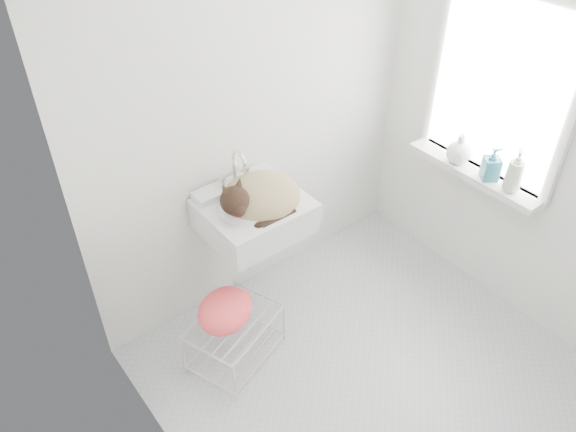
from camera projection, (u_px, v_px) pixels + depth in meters
floor at (362, 367)px, 3.29m from camera, size 2.20×2.00×0.02m
back_wall at (255, 108)px, 3.14m from camera, size 2.20×0.02×2.50m
right_wall at (530, 118)px, 3.05m from camera, size 0.02×2.00×2.50m
left_wall at (163, 306)px, 1.99m from camera, size 0.02×2.00×2.50m
window_glass at (501, 89)px, 3.10m from camera, size 0.01×0.80×1.00m
window_frame at (500, 89)px, 3.09m from camera, size 0.04×0.90×1.10m
windowsill at (473, 173)px, 3.39m from camera, size 0.16×0.88×0.04m
sink at (254, 202)px, 3.12m from camera, size 0.56×0.49×0.23m
faucet at (234, 167)px, 3.15m from camera, size 0.21×0.14×0.21m
cat at (257, 197)px, 3.09m from camera, size 0.52×0.46×0.29m
wire_rack at (235, 338)px, 3.27m from camera, size 0.59×0.51×0.30m
towel at (225, 316)px, 3.16m from camera, size 0.43×0.40×0.15m
bottle_a at (510, 190)px, 3.21m from camera, size 0.12×0.12×0.22m
bottle_b at (488, 178)px, 3.31m from camera, size 0.13×0.13×0.20m
bottle_c at (457, 162)px, 3.45m from camera, size 0.20×0.20×0.19m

